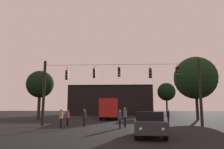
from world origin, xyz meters
TOP-DOWN VIEW (x-y plane):
  - ground_plane at (0.00, 24.50)m, footprint 168.00×168.00m
  - overhead_signal_span at (0.02, 15.46)m, footprint 15.74×0.44m
  - city_bus at (-1.96, 28.48)m, footprint 2.98×11.10m
  - car_near_right at (1.81, 7.94)m, footprint 2.00×4.40m
  - pedestrian_crossing_left at (-5.14, 15.12)m, footprint 0.29×0.39m
  - pedestrian_crossing_center at (0.40, 14.24)m, footprint 0.34×0.42m
  - pedestrian_crossing_right at (-0.05, 12.76)m, footprint 0.24×0.36m
  - pedestrian_near_bus at (-3.42, 14.63)m, footprint 0.31×0.40m
  - pedestrian_trailing at (-5.25, 13.27)m, footprint 0.27×0.38m
  - pedestrian_far_side at (4.51, 15.21)m, footprint 0.34×0.42m
  - corner_building at (-2.66, 47.07)m, footprint 19.05×10.09m
  - tree_left_silhouette at (-12.16, 25.64)m, footprint 4.03×4.03m
  - tree_behind_building at (10.97, 26.26)m, footprint 6.24×6.24m
  - tree_right_far at (9.99, 43.01)m, footprint 4.01×4.01m

SIDE VIEW (x-z plane):
  - ground_plane at x=0.00m, z-range 0.00..0.00m
  - car_near_right at x=1.81m, z-range 0.04..1.56m
  - pedestrian_crossing_left at x=-5.14m, z-range 0.09..1.61m
  - pedestrian_crossing_right at x=-0.05m, z-range 0.09..1.66m
  - pedestrian_far_side at x=4.51m, z-range 0.10..1.69m
  - pedestrian_near_bus at x=-3.42m, z-range 0.10..1.71m
  - pedestrian_trailing at x=-5.25m, z-range 0.10..1.73m
  - pedestrian_crossing_center at x=0.40m, z-range 0.12..1.88m
  - city_bus at x=-1.96m, z-range 0.37..3.37m
  - corner_building at x=-2.66m, z-range 0.00..6.82m
  - overhead_signal_span at x=0.02m, z-range 0.67..7.15m
  - tree_left_silhouette at x=-12.16m, z-range 1.56..8.79m
  - tree_right_far at x=9.99m, z-range 1.59..8.84m
  - tree_behind_building at x=10.97m, z-range 1.48..10.70m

